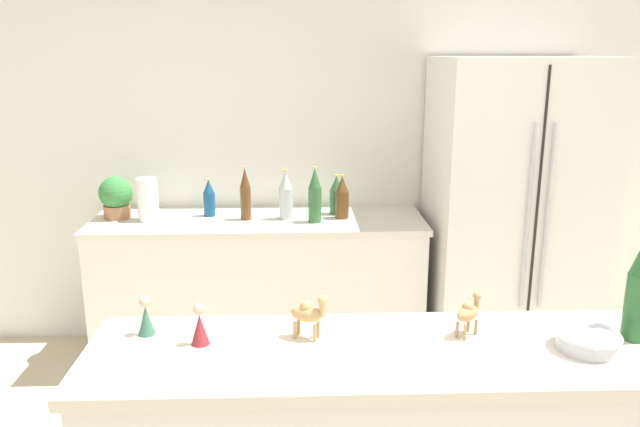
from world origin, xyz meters
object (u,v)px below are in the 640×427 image
(back_bottle_5, at_px, (315,196))
(camel_figurine, at_px, (308,313))
(back_bottle_1, at_px, (342,198))
(fruit_bowl, at_px, (587,340))
(back_bottle_2, at_px, (286,196))
(wise_man_figurine_purple, at_px, (146,318))
(camel_figurine_second, at_px, (468,312))
(paper_towel_roll, at_px, (148,199))
(back_bottle_4, at_px, (336,196))
(potted_plant, at_px, (116,197))
(back_bottle_0, at_px, (245,194))
(wine_bottle, at_px, (640,290))
(refrigerator, at_px, (511,216))
(back_bottle_3, at_px, (209,198))
(wise_man_figurine_crimson, at_px, (200,327))

(back_bottle_5, xyz_separation_m, camel_figurine, (-0.07, -1.74, 0.04))
(back_bottle_1, distance_m, fruit_bowl, 2.01)
(back_bottle_1, xyz_separation_m, back_bottle_2, (-0.33, -0.01, 0.02))
(back_bottle_2, bearing_deg, wise_man_figurine_purple, -102.78)
(camel_figurine_second, bearing_deg, paper_towel_roll, 127.48)
(back_bottle_2, relative_size, back_bottle_4, 1.22)
(back_bottle_1, bearing_deg, fruit_bowl, -73.16)
(potted_plant, height_order, paper_towel_roll, same)
(potted_plant, relative_size, back_bottle_0, 0.79)
(back_bottle_0, relative_size, back_bottle_2, 1.07)
(back_bottle_0, xyz_separation_m, camel_figurine_second, (0.82, -1.81, 0.04))
(back_bottle_0, bearing_deg, camel_figurine, -79.63)
(back_bottle_0, distance_m, back_bottle_5, 0.41)
(potted_plant, bearing_deg, back_bottle_1, -2.24)
(back_bottle_1, height_order, wine_bottle, wine_bottle)
(paper_towel_roll, xyz_separation_m, fruit_bowl, (1.71, -1.91, 0.02))
(refrigerator, height_order, potted_plant, refrigerator)
(fruit_bowl, distance_m, wise_man_figurine_purple, 1.32)
(refrigerator, relative_size, back_bottle_4, 7.51)
(back_bottle_1, bearing_deg, refrigerator, -4.02)
(fruit_bowl, xyz_separation_m, camel_figurine_second, (-0.33, 0.10, 0.05))
(potted_plant, xyz_separation_m, back_bottle_0, (0.76, -0.06, 0.02))
(back_bottle_2, xyz_separation_m, camel_figurine_second, (0.59, -1.81, 0.05))
(potted_plant, xyz_separation_m, back_bottle_2, (1.00, -0.06, 0.01))
(back_bottle_4, bearing_deg, back_bottle_5, -127.20)
(wine_bottle, distance_m, camel_figurine, 0.99)
(back_bottle_2, relative_size, camel_figurine_second, 2.23)
(paper_towel_roll, relative_size, back_bottle_3, 1.09)
(paper_towel_roll, bearing_deg, wise_man_figurine_purple, -77.21)
(paper_towel_roll, xyz_separation_m, wise_man_figurine_purple, (0.40, -1.76, 0.04))
(wine_bottle, bearing_deg, paper_towel_roll, 135.56)
(potted_plant, height_order, back_bottle_5, back_bottle_5)
(back_bottle_0, relative_size, back_bottle_3, 1.38)
(wine_bottle, bearing_deg, back_bottle_1, 112.11)
(back_bottle_4, xyz_separation_m, wise_man_figurine_purple, (-0.70, -1.87, 0.05))
(back_bottle_0, relative_size, wise_man_figurine_crimson, 2.42)
(fruit_bowl, bearing_deg, paper_towel_roll, 131.85)
(fruit_bowl, bearing_deg, wise_man_figurine_purple, 173.57)
(potted_plant, distance_m, back_bottle_1, 1.33)
(back_bottle_0, relative_size, back_bottle_4, 1.31)
(back_bottle_5, bearing_deg, back_bottle_0, 169.94)
(camel_figurine_second, bearing_deg, refrigerator, 67.12)
(back_bottle_3, height_order, wise_man_figurine_crimson, wise_man_figurine_crimson)
(camel_figurine, relative_size, wise_man_figurine_purple, 1.15)
(fruit_bowl, relative_size, wise_man_figurine_crimson, 1.45)
(back_bottle_1, height_order, wise_man_figurine_purple, back_bottle_1)
(potted_plant, height_order, back_bottle_1, back_bottle_1)
(back_bottle_2, bearing_deg, paper_towel_roll, -179.83)
(back_bottle_3, bearing_deg, wine_bottle, -51.44)
(back_bottle_2, bearing_deg, fruit_bowl, -64.55)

